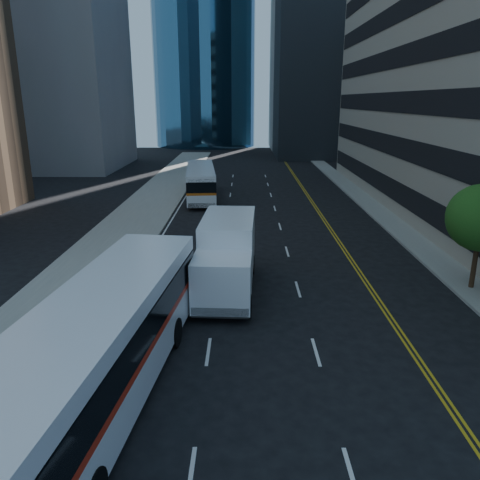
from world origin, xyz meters
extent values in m
plane|color=black|center=(0.00, 0.00, 0.00)|extent=(160.00, 160.00, 0.00)
cube|color=gray|center=(-10.50, 25.00, 0.07)|extent=(5.00, 90.00, 0.15)
cube|color=gray|center=(9.00, 25.00, 0.07)|extent=(2.00, 90.00, 0.15)
cube|color=gray|center=(-28.00, 52.00, 17.50)|extent=(18.00, 18.00, 35.00)
cylinder|color=#332114|center=(9.00, 8.00, 1.25)|extent=(0.24, 0.24, 2.20)
cube|color=white|center=(-6.49, -0.97, 1.00)|extent=(4.27, 13.58, 1.22)
cube|color=red|center=(-6.49, -0.97, 1.72)|extent=(4.29, 13.60, 0.24)
cube|color=black|center=(-6.49, -0.97, 2.34)|extent=(4.29, 13.60, 1.00)
cube|color=white|center=(-6.49, -0.97, 3.17)|extent=(4.27, 13.58, 0.56)
cylinder|color=black|center=(-7.44, 2.71, 0.56)|extent=(0.45, 1.14, 1.11)
cylinder|color=black|center=(-4.80, 2.43, 0.56)|extent=(0.45, 1.14, 1.11)
cube|color=white|center=(-6.25, 30.37, 0.86)|extent=(3.58, 11.61, 1.05)
cube|color=#C65A12|center=(-6.25, 30.37, 1.48)|extent=(3.61, 11.63, 0.21)
cube|color=black|center=(-6.25, 30.37, 2.00)|extent=(3.61, 11.63, 0.86)
cube|color=white|center=(-6.25, 30.37, 2.71)|extent=(3.58, 11.61, 0.48)
cylinder|color=black|center=(-7.03, 26.85, 0.48)|extent=(0.38, 0.98, 0.95)
cylinder|color=black|center=(-4.80, 27.07, 0.48)|extent=(0.38, 0.98, 0.95)
cylinder|color=black|center=(-7.66, 33.29, 0.48)|extent=(0.38, 0.98, 0.95)
cylinder|color=black|center=(-5.44, 33.51, 0.48)|extent=(0.38, 0.98, 0.95)
cube|color=white|center=(-3.11, 5.19, 1.50)|extent=(2.59, 2.39, 2.18)
cube|color=black|center=(-3.16, 4.21, 1.92)|extent=(2.29, 0.16, 1.14)
cube|color=white|center=(-2.95, 8.82, 2.13)|extent=(2.72, 5.09, 2.70)
cube|color=black|center=(-3.00, 7.68, 0.57)|extent=(2.20, 6.93, 0.26)
cylinder|color=black|center=(-4.25, 5.04, 0.50)|extent=(0.34, 1.01, 1.00)
cylinder|color=black|center=(-2.00, 4.93, 0.50)|extent=(0.34, 1.01, 1.00)
cylinder|color=black|center=(-4.01, 10.22, 0.50)|extent=(0.34, 1.01, 1.00)
cylinder|color=black|center=(-1.76, 10.12, 0.50)|extent=(0.34, 1.01, 1.00)
camera|label=1|loc=(-2.21, -13.43, 8.96)|focal=35.00mm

